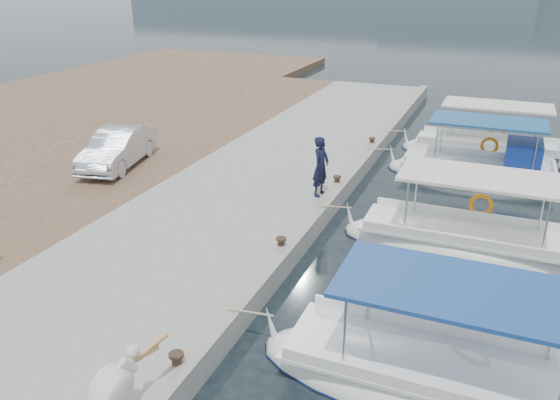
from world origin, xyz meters
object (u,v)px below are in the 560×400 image
object	(u,v)px
fishing_caique_d	(479,173)
parked_car	(117,148)
pelican	(115,387)
fishing_caique_b	(435,383)
fishing_caique_e	(486,154)
fisherman	(321,167)
fishing_caique_c	(463,246)

from	to	relation	value
fishing_caique_d	parked_car	world-z (taller)	fishing_caique_d
pelican	fishing_caique_b	bearing A→B (deg)	34.86
pelican	fishing_caique_d	bearing A→B (deg)	73.25
fishing_caique_e	pelican	distance (m)	18.84
fishing_caique_d	pelican	xyz separation A→B (m)	(-4.61, -15.33, 0.92)
fishing_caique_b	fishing_caique_e	xyz separation A→B (m)	(0.10, 15.01, 0.00)
fishing_caique_e	parked_car	distance (m)	14.92
fishing_caique_b	fishing_caique_e	distance (m)	15.01
parked_car	fishing_caique_b	bearing A→B (deg)	-41.77
fisherman	parked_car	world-z (taller)	fisherman
pelican	fishing_caique_c	bearing A→B (deg)	63.30
fishing_caique_e	pelican	size ratio (longest dim) A/B	4.63
fishing_caique_b	fishing_caique_c	distance (m)	5.91
fishing_caique_d	fisherman	bearing A→B (deg)	-132.69
fishing_caique_c	parked_car	bearing A→B (deg)	174.85
fishing_caique_d	fisherman	size ratio (longest dim) A/B	3.44
fishing_caique_c	fisherman	world-z (taller)	fisherman
pelican	fisherman	size ratio (longest dim) A/B	0.79
fishing_caique_d	pelican	bearing A→B (deg)	-106.75
pelican	parked_car	size ratio (longest dim) A/B	0.37
fishing_caique_b	fisherman	size ratio (longest dim) A/B	3.54
fishing_caique_e	parked_car	world-z (taller)	fishing_caique_e
fishing_caique_b	parked_car	distance (m)	14.35
fishing_caique_d	fishing_caique_b	bearing A→B (deg)	-90.06
fishing_caique_b	fishing_caique_c	size ratio (longest dim) A/B	1.00
fisherman	fishing_caique_b	bearing A→B (deg)	-137.44
parked_car	fisherman	bearing A→B (deg)	-11.80
fishing_caique_c	fisherman	distance (m)	4.94
fishing_caique_d	fisherman	world-z (taller)	fisherman
parked_car	fishing_caique_c	bearing A→B (deg)	-17.48
fishing_caique_d	parked_car	distance (m)	13.51
fishing_caique_d	fishing_caique_e	distance (m)	2.89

